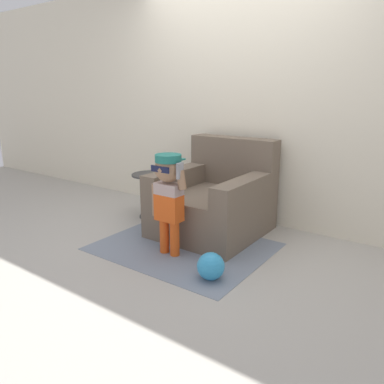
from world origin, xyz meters
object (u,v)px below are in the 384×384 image
at_px(toy_ball, 211,266).
at_px(side_table, 151,191).
at_px(armchair, 215,201).
at_px(person_child, 169,189).

bearing_deg(toy_ball, side_table, 148.29).
height_order(armchair, toy_ball, armchair).
height_order(side_table, toy_ball, side_table).
height_order(armchair, side_table, armchair).
bearing_deg(person_child, side_table, 140.59).
height_order(armchair, person_child, armchair).
relative_size(armchair, person_child, 1.16).
distance_m(armchair, side_table, 0.81).
relative_size(side_table, toy_ball, 2.37).
bearing_deg(toy_ball, armchair, 120.70).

